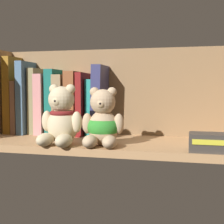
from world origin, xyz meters
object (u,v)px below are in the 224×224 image
object	(u,v)px
book_1	(23,107)
teddy_bear_smaller	(103,123)
book_2	(30,98)
book_10	(102,101)
book_6	(65,105)
teddy_bear_larger	(61,119)
small_product_box	(211,142)
book_9	(93,107)
book_4	(46,104)
book_5	(55,102)
book_8	(85,104)
book_0	(16,95)
book_7	(76,103)
book_3	(38,101)

from	to	relation	value
book_1	teddy_bear_smaller	bearing A→B (deg)	-29.21
book_2	teddy_bear_smaller	xyz separation A→B (cm)	(30.08, -18.22, -5.67)
book_1	book_10	bearing A→B (deg)	0.00
book_6	teddy_bear_larger	bearing A→B (deg)	-70.77
small_product_box	book_9	bearing A→B (deg)	150.81
book_4	book_9	size ratio (longest dim) A/B	1.10
book_6	small_product_box	size ratio (longest dim) A/B	1.91
book_4	book_6	distance (cm)	6.67
book_6	book_9	xyz separation A→B (cm)	(9.18, 0.00, -0.71)
book_10	book_5	bearing A→B (deg)	180.00
book_8	book_0	bearing A→B (deg)	180.00
book_2	book_6	size ratio (longest dim) A/B	1.23
book_6	book_8	xyz separation A→B (cm)	(6.71, 0.00, 0.30)
book_4	book_6	world-z (taller)	book_4
teddy_bear_larger	small_product_box	size ratio (longest dim) A/B	1.60
book_7	book_8	world-z (taller)	book_7
teddy_bear_smaller	small_product_box	distance (cm)	26.68
book_1	book_2	bearing A→B (deg)	0.00
book_4	book_10	distance (cm)	18.89
book_8	book_10	distance (cm)	5.59
book_2	book_3	world-z (taller)	book_2
book_0	small_product_box	distance (cm)	65.42
book_4	book_6	size ratio (longest dim) A/B	1.02
teddy_bear_larger	book_8	bearing A→B (deg)	89.89
book_2	teddy_bear_smaller	world-z (taller)	book_2
book_9	small_product_box	distance (cm)	40.50
book_10	small_product_box	bearing A→B (deg)	-31.44
book_5	teddy_bear_larger	distance (cm)	21.90
book_5	book_8	bearing A→B (deg)	0.00
book_7	book_8	bearing A→B (deg)	0.00
book_2	book_9	bearing A→B (deg)	0.00
book_0	book_6	distance (cm)	17.79
book_1	book_7	distance (cm)	18.61
small_product_box	book_2	bearing A→B (deg)	160.96
book_0	book_10	size ratio (longest dim) A/B	1.15
book_4	book_5	distance (cm)	3.36
book_4	book_7	world-z (taller)	book_7
book_6	book_9	world-z (taller)	book_6
book_3	book_6	distance (cm)	9.71
book_6	book_9	size ratio (longest dim) A/B	1.08
book_1	book_10	xyz separation A→B (cm)	(27.10, 0.00, 2.34)
book_5	book_10	bearing A→B (deg)	0.00
book_7	small_product_box	xyz separation A→B (cm)	(40.43, -19.49, -7.77)
small_product_box	book_4	bearing A→B (deg)	158.98
book_10	book_0	bearing A→B (deg)	180.00
book_4	book_5	bearing A→B (deg)	0.00
book_6	teddy_bear_smaller	size ratio (longest dim) A/B	1.26
book_9	teddy_bear_larger	distance (cm)	19.39
book_5	book_9	size ratio (longest dim) A/B	1.18
book_5	teddy_bear_smaller	distance (cm)	28.20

